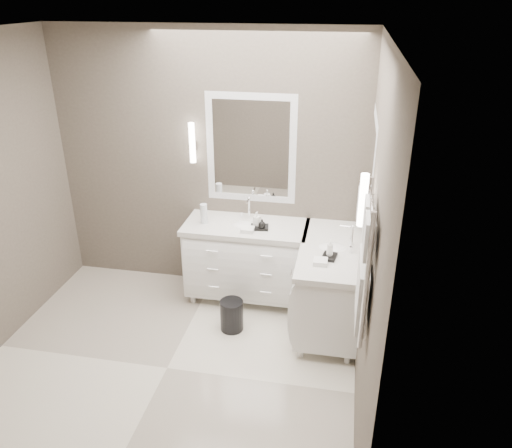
% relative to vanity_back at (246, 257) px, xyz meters
% --- Properties ---
extents(floor, '(3.20, 3.00, 0.01)m').
position_rel_vanity_back_xyz_m(floor, '(-0.45, -1.23, -0.49)').
color(floor, silver).
rests_on(floor, ground).
extents(ceiling, '(3.20, 3.00, 0.01)m').
position_rel_vanity_back_xyz_m(ceiling, '(-0.45, -1.23, 2.22)').
color(ceiling, white).
rests_on(ceiling, wall_back).
extents(wall_back, '(3.20, 0.01, 2.70)m').
position_rel_vanity_back_xyz_m(wall_back, '(-0.45, 0.28, 0.86)').
color(wall_back, '#564D44').
rests_on(wall_back, floor).
extents(wall_front, '(3.20, 0.01, 2.70)m').
position_rel_vanity_back_xyz_m(wall_front, '(-0.45, -2.73, 0.86)').
color(wall_front, '#564D44').
rests_on(wall_front, floor).
extents(wall_right, '(0.01, 3.00, 2.70)m').
position_rel_vanity_back_xyz_m(wall_right, '(1.15, -1.23, 0.86)').
color(wall_right, '#564D44').
rests_on(wall_right, floor).
extents(vanity_back, '(1.24, 0.59, 0.97)m').
position_rel_vanity_back_xyz_m(vanity_back, '(0.00, 0.00, 0.00)').
color(vanity_back, white).
rests_on(vanity_back, floor).
extents(vanity_right, '(0.59, 1.24, 0.97)m').
position_rel_vanity_back_xyz_m(vanity_right, '(0.88, -0.33, 0.00)').
color(vanity_right, white).
rests_on(vanity_right, floor).
extents(mirror_back, '(0.90, 0.02, 1.10)m').
position_rel_vanity_back_xyz_m(mirror_back, '(-0.00, 0.26, 1.06)').
color(mirror_back, white).
rests_on(mirror_back, wall_back).
extents(mirror_right, '(0.02, 0.90, 1.10)m').
position_rel_vanity_back_xyz_m(mirror_right, '(1.14, -0.43, 1.06)').
color(mirror_right, white).
rests_on(mirror_right, wall_right).
extents(sconce_back, '(0.06, 0.06, 0.40)m').
position_rel_vanity_back_xyz_m(sconce_back, '(-0.58, 0.20, 1.11)').
color(sconce_back, white).
rests_on(sconce_back, wall_back).
extents(sconce_right, '(0.06, 0.06, 0.40)m').
position_rel_vanity_back_xyz_m(sconce_right, '(1.08, -1.01, 1.11)').
color(sconce_right, white).
rests_on(sconce_right, wall_right).
extents(towel_bar_corner, '(0.03, 0.22, 0.30)m').
position_rel_vanity_back_xyz_m(towel_bar_corner, '(1.09, 0.13, 0.63)').
color(towel_bar_corner, white).
rests_on(towel_bar_corner, wall_right).
extents(towel_ladder, '(0.06, 0.58, 0.90)m').
position_rel_vanity_back_xyz_m(towel_ladder, '(1.10, -1.63, 0.91)').
color(towel_ladder, white).
rests_on(towel_ladder, wall_right).
extents(waste_bin, '(0.25, 0.25, 0.31)m').
position_rel_vanity_back_xyz_m(waste_bin, '(-0.03, -0.58, -0.33)').
color(waste_bin, black).
rests_on(waste_bin, floor).
extents(amenity_tray_back, '(0.19, 0.15, 0.03)m').
position_rel_vanity_back_xyz_m(amenity_tray_back, '(0.15, -0.06, 0.38)').
color(amenity_tray_back, black).
rests_on(amenity_tray_back, vanity_back).
extents(amenity_tray_right, '(0.14, 0.17, 0.02)m').
position_rel_vanity_back_xyz_m(amenity_tray_right, '(0.86, -0.53, 0.38)').
color(amenity_tray_right, black).
rests_on(amenity_tray_right, vanity_right).
extents(water_bottle, '(0.09, 0.09, 0.20)m').
position_rel_vanity_back_xyz_m(water_bottle, '(-0.42, -0.04, 0.47)').
color(water_bottle, silver).
rests_on(water_bottle, vanity_back).
extents(soap_bottle_a, '(0.08, 0.08, 0.14)m').
position_rel_vanity_back_xyz_m(soap_bottle_a, '(0.12, -0.04, 0.46)').
color(soap_bottle_a, white).
rests_on(soap_bottle_a, amenity_tray_back).
extents(soap_bottle_b, '(0.07, 0.07, 0.09)m').
position_rel_vanity_back_xyz_m(soap_bottle_b, '(0.18, -0.09, 0.44)').
color(soap_bottle_b, black).
rests_on(soap_bottle_b, amenity_tray_back).
extents(soap_bottle_c, '(0.06, 0.06, 0.15)m').
position_rel_vanity_back_xyz_m(soap_bottle_c, '(0.86, -0.53, 0.46)').
color(soap_bottle_c, white).
rests_on(soap_bottle_c, amenity_tray_right).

